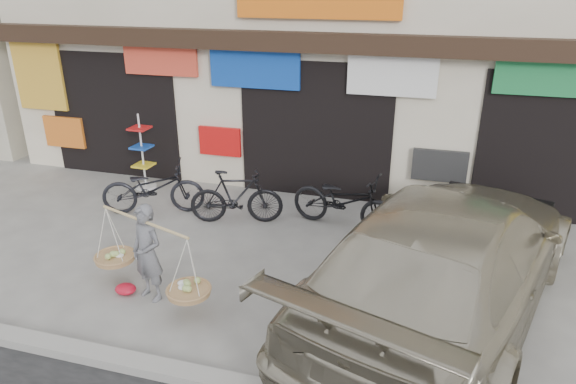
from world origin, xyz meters
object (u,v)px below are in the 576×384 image
(bike_0, at_px, (153,188))
(suv, at_px, (448,256))
(display_rack, at_px, (143,159))
(bike_2, at_px, (344,201))
(street_vendor, at_px, (148,257))
(bike_1, at_px, (236,197))

(bike_0, bearing_deg, suv, -129.39)
(suv, height_order, display_rack, suv)
(suv, xyz_separation_m, display_rack, (-6.08, 2.87, -0.21))
(bike_0, distance_m, bike_2, 3.57)
(bike_0, bearing_deg, bike_2, -104.94)
(street_vendor, distance_m, suv, 3.96)
(bike_0, relative_size, bike_1, 1.13)
(street_vendor, height_order, bike_1, street_vendor)
(suv, relative_size, display_rack, 3.98)
(bike_1, relative_size, display_rack, 1.05)
(bike_0, distance_m, suv, 5.56)
(street_vendor, relative_size, display_rack, 1.24)
(street_vendor, distance_m, bike_1, 2.58)
(bike_0, height_order, suv, suv)
(bike_0, height_order, display_rack, display_rack)
(display_rack, bearing_deg, bike_0, -52.47)
(suv, bearing_deg, bike_2, -33.39)
(bike_1, bearing_deg, bike_0, 75.24)
(street_vendor, height_order, bike_0, street_vendor)
(street_vendor, xyz_separation_m, display_rack, (-2.20, 3.61, 0.01))
(bike_0, relative_size, suv, 0.30)
(suv, bearing_deg, display_rack, -7.07)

